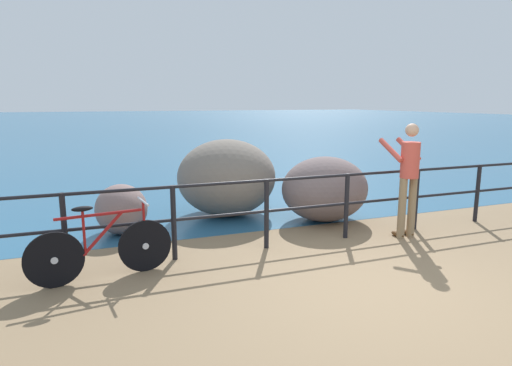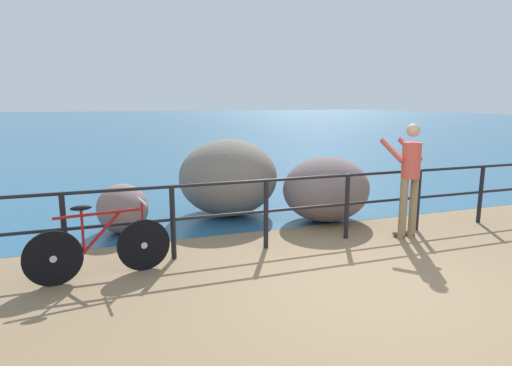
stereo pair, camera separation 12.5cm
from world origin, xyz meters
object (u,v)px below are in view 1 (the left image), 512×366
at_px(person_at_railing, 408,175).
at_px(breakwater_boulder_left, 121,209).
at_px(bicycle, 102,248).
at_px(breakwater_boulder_right, 325,189).
at_px(breakwater_boulder_main, 227,177).

xyz_separation_m(person_at_railing, breakwater_boulder_left, (-4.16, 1.78, -0.59)).
bearing_deg(bicycle, breakwater_boulder_left, 71.54).
relative_size(breakwater_boulder_left, breakwater_boulder_right, 0.65).
height_order(bicycle, breakwater_boulder_right, breakwater_boulder_right).
bearing_deg(bicycle, breakwater_boulder_right, 11.93).
height_order(person_at_railing, breakwater_boulder_main, person_at_railing).
bearing_deg(person_at_railing, breakwater_boulder_right, 24.77).
distance_m(bicycle, person_at_railing, 4.55).
xyz_separation_m(person_at_railing, breakwater_boulder_main, (-2.22, 2.32, -0.28)).
distance_m(breakwater_boulder_main, breakwater_boulder_right, 1.83).
distance_m(bicycle, breakwater_boulder_right, 4.04).
bearing_deg(breakwater_boulder_left, breakwater_boulder_right, -7.98).
bearing_deg(breakwater_boulder_main, breakwater_boulder_right, -34.00).
xyz_separation_m(breakwater_boulder_left, breakwater_boulder_right, (3.45, -0.48, 0.18)).
relative_size(person_at_railing, breakwater_boulder_right, 1.14).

